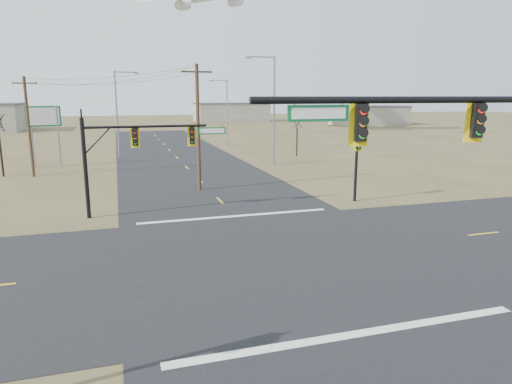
{
  "coord_description": "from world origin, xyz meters",
  "views": [
    {
      "loc": [
        -6.77,
        -19.13,
        7.4
      ],
      "look_at": [
        -0.65,
        1.0,
        2.93
      ],
      "focal_mm": 32.0,
      "sensor_mm": 36.0,
      "label": 1
    }
  ],
  "objects_px": {
    "pedestal_signal_ne": "(358,152)",
    "mast_arm_near": "(486,151)",
    "mast_arm_far": "(140,144)",
    "highway_sign": "(44,124)",
    "streetlight_a": "(272,104)",
    "streetlight_c": "(119,109)",
    "utility_pole_near": "(198,126)",
    "streetlight_b": "(226,108)",
    "bare_tree_c": "(297,121)",
    "utility_pole_far": "(29,125)"
  },
  "relations": [
    {
      "from": "streetlight_b",
      "to": "bare_tree_c",
      "type": "height_order",
      "value": "streetlight_b"
    },
    {
      "from": "streetlight_c",
      "to": "utility_pole_far",
      "type": "bearing_deg",
      "value": -127.32
    },
    {
      "from": "bare_tree_c",
      "to": "streetlight_a",
      "type": "bearing_deg",
      "value": -132.23
    },
    {
      "from": "streetlight_c",
      "to": "streetlight_a",
      "type": "bearing_deg",
      "value": -36.9
    },
    {
      "from": "highway_sign",
      "to": "streetlight_a",
      "type": "distance_m",
      "value": 23.78
    },
    {
      "from": "pedestal_signal_ne",
      "to": "highway_sign",
      "type": "distance_m",
      "value": 33.21
    },
    {
      "from": "utility_pole_far",
      "to": "streetlight_b",
      "type": "bearing_deg",
      "value": 42.26
    },
    {
      "from": "pedestal_signal_ne",
      "to": "bare_tree_c",
      "type": "relative_size",
      "value": 0.91
    },
    {
      "from": "streetlight_c",
      "to": "streetlight_b",
      "type": "bearing_deg",
      "value": 30.62
    },
    {
      "from": "utility_pole_far",
      "to": "mast_arm_near",
      "type": "bearing_deg",
      "value": -61.51
    },
    {
      "from": "mast_arm_far",
      "to": "bare_tree_c",
      "type": "xyz_separation_m",
      "value": [
        19.84,
        23.32,
        -0.15
      ]
    },
    {
      "from": "pedestal_signal_ne",
      "to": "streetlight_a",
      "type": "xyz_separation_m",
      "value": [
        -0.1,
        18.28,
        2.91
      ]
    },
    {
      "from": "streetlight_b",
      "to": "bare_tree_c",
      "type": "relative_size",
      "value": 1.78
    },
    {
      "from": "mast_arm_near",
      "to": "streetlight_a",
      "type": "distance_m",
      "value": 35.3
    },
    {
      "from": "utility_pole_near",
      "to": "streetlight_a",
      "type": "height_order",
      "value": "streetlight_a"
    },
    {
      "from": "pedestal_signal_ne",
      "to": "streetlight_a",
      "type": "distance_m",
      "value": 18.51
    },
    {
      "from": "highway_sign",
      "to": "bare_tree_c",
      "type": "distance_m",
      "value": 28.32
    },
    {
      "from": "streetlight_a",
      "to": "pedestal_signal_ne",
      "type": "bearing_deg",
      "value": -77.03
    },
    {
      "from": "streetlight_b",
      "to": "streetlight_c",
      "type": "distance_m",
      "value": 18.24
    },
    {
      "from": "mast_arm_far",
      "to": "streetlight_a",
      "type": "xyz_separation_m",
      "value": [
        14.56,
        17.5,
        2.0
      ]
    },
    {
      "from": "streetlight_a",
      "to": "streetlight_b",
      "type": "height_order",
      "value": "streetlight_a"
    },
    {
      "from": "mast_arm_near",
      "to": "highway_sign",
      "type": "distance_m",
      "value": 44.41
    },
    {
      "from": "streetlight_a",
      "to": "streetlight_c",
      "type": "bearing_deg",
      "value": 157.9
    },
    {
      "from": "utility_pole_near",
      "to": "streetlight_a",
      "type": "distance_m",
      "value": 14.87
    },
    {
      "from": "mast_arm_near",
      "to": "streetlight_b",
      "type": "relative_size",
      "value": 1.17
    },
    {
      "from": "streetlight_a",
      "to": "utility_pole_near",
      "type": "bearing_deg",
      "value": -118.85
    },
    {
      "from": "utility_pole_far",
      "to": "streetlight_a",
      "type": "height_order",
      "value": "streetlight_a"
    },
    {
      "from": "mast_arm_near",
      "to": "utility_pole_near",
      "type": "xyz_separation_m",
      "value": [
        -4.98,
        23.87,
        -0.64
      ]
    },
    {
      "from": "pedestal_signal_ne",
      "to": "mast_arm_near",
      "type": "bearing_deg",
      "value": -92.28
    },
    {
      "from": "highway_sign",
      "to": "streetlight_b",
      "type": "bearing_deg",
      "value": 23.35
    },
    {
      "from": "streetlight_b",
      "to": "pedestal_signal_ne",
      "type": "bearing_deg",
      "value": -69.73
    },
    {
      "from": "mast_arm_far",
      "to": "bare_tree_c",
      "type": "relative_size",
      "value": 1.61
    },
    {
      "from": "mast_arm_near",
      "to": "pedestal_signal_ne",
      "type": "distance_m",
      "value": 17.53
    },
    {
      "from": "utility_pole_far",
      "to": "bare_tree_c",
      "type": "distance_m",
      "value": 29.48
    },
    {
      "from": "highway_sign",
      "to": "streetlight_c",
      "type": "xyz_separation_m",
      "value": [
        7.53,
        5.25,
        1.31
      ]
    },
    {
      "from": "streetlight_b",
      "to": "streetlight_c",
      "type": "relative_size",
      "value": 0.95
    },
    {
      "from": "pedestal_signal_ne",
      "to": "streetlight_b",
      "type": "xyz_separation_m",
      "value": [
        -0.27,
        38.92,
        1.94
      ]
    },
    {
      "from": "mast_arm_near",
      "to": "utility_pole_far",
      "type": "bearing_deg",
      "value": 138.18
    },
    {
      "from": "streetlight_c",
      "to": "highway_sign",
      "type": "bearing_deg",
      "value": -147.25
    },
    {
      "from": "utility_pole_near",
      "to": "bare_tree_c",
      "type": "height_order",
      "value": "utility_pole_near"
    },
    {
      "from": "utility_pole_far",
      "to": "highway_sign",
      "type": "xyz_separation_m",
      "value": [
        0.46,
        6.08,
        -0.26
      ]
    },
    {
      "from": "utility_pole_near",
      "to": "bare_tree_c",
      "type": "bearing_deg",
      "value": 48.23
    },
    {
      "from": "utility_pole_far",
      "to": "streetlight_a",
      "type": "bearing_deg",
      "value": 1.36
    },
    {
      "from": "mast_arm_far",
      "to": "utility_pole_near",
      "type": "height_order",
      "value": "utility_pole_near"
    },
    {
      "from": "mast_arm_far",
      "to": "streetlight_a",
      "type": "height_order",
      "value": "streetlight_a"
    },
    {
      "from": "highway_sign",
      "to": "streetlight_c",
      "type": "bearing_deg",
      "value": 24.77
    },
    {
      "from": "utility_pole_far",
      "to": "bare_tree_c",
      "type": "relative_size",
      "value": 1.66
    },
    {
      "from": "mast_arm_far",
      "to": "highway_sign",
      "type": "bearing_deg",
      "value": 118.01
    },
    {
      "from": "highway_sign",
      "to": "bare_tree_c",
      "type": "bearing_deg",
      "value": -9.52
    },
    {
      "from": "utility_pole_near",
      "to": "streetlight_a",
      "type": "xyz_separation_m",
      "value": [
        9.82,
        11.09,
        1.39
      ]
    }
  ]
}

